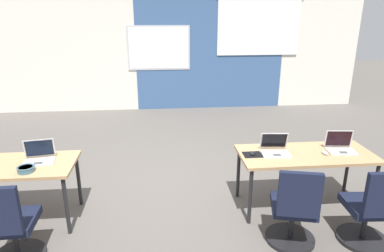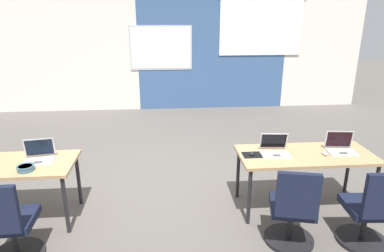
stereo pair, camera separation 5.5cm
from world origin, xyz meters
The scene contains 14 objects.
ground_plane centered at (0.00, 0.00, 0.00)m, with size 24.00×24.00×0.00m.
back_wall_assembly centered at (0.06, 4.20, 1.41)m, with size 10.00×0.27×2.80m.
desk_near_left centered at (-1.75, -0.60, 0.66)m, with size 1.60×0.70×0.72m.
desk_near_right centered at (1.75, -0.60, 0.66)m, with size 1.60×0.70×0.72m.
laptop_near_right_end centered at (2.19, -0.57, 0.77)m, with size 0.36×0.30×0.24m.
mouse_near_right_end centered at (1.96, -0.66, 0.74)m, with size 0.07×0.11×0.03m.
chair_near_right_end centered at (2.13, -1.40, 0.38)m, with size 0.52×0.55×0.92m.
laptop_near_right_inner centered at (1.38, -0.57, 0.77)m, with size 0.36×0.33×0.23m.
mousepad_near_right_inner centered at (1.10, -0.59, 0.72)m, with size 0.22×0.19×0.00m.
mouse_near_right_inner centered at (1.10, -0.59, 0.74)m, with size 0.09×0.11×0.03m.
chair_near_right_inner centered at (1.35, -1.32, 0.38)m, with size 0.53×0.59×0.92m.
laptop_near_left_inner centered at (-1.35, -0.54, 0.77)m, with size 0.37×0.32×0.24m.
chair_near_left_inner centered at (-1.42, -1.34, 0.38)m, with size 0.52×0.55×0.92m.
snack_bowl centered at (-1.40, -0.80, 0.76)m, with size 0.18×0.18×0.06m.
Camera 1 is at (0.03, -4.21, 2.33)m, focal length 31.85 mm.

